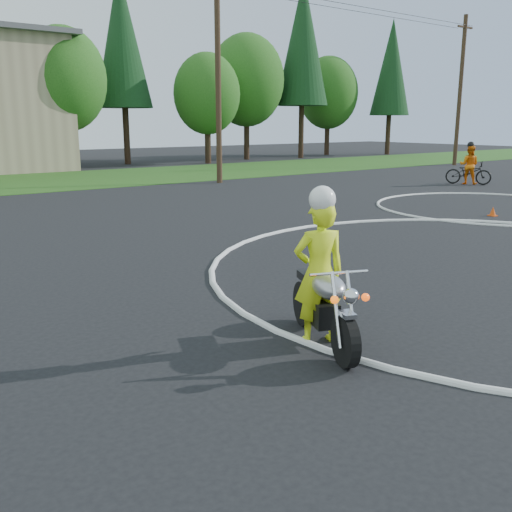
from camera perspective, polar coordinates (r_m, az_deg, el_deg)
grass_strip at (r=32.02m, az=-17.30°, el=7.35°), size 120.00×10.00×0.02m
course_markings at (r=15.29m, az=23.11°, el=1.03°), size 19.05×19.05×0.12m
primary_motorcycle at (r=7.73m, az=6.89°, el=-4.89°), size 1.14×2.09×1.16m
rider_primary_grp at (r=7.70m, az=6.33°, el=-1.25°), size 0.84×0.71×2.16m
rider_second_grp at (r=29.93m, az=20.50°, el=8.12°), size 1.57×2.25×2.06m
treeline at (r=45.67m, az=-3.01°, el=17.80°), size 38.20×8.10×14.52m
utility_poles at (r=28.86m, az=-3.82°, el=17.65°), size 41.60×1.12×10.00m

